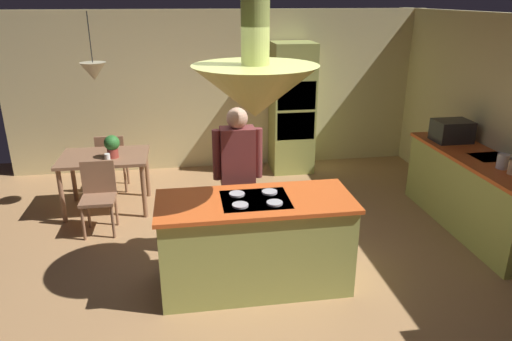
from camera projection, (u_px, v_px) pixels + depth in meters
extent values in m
plane|color=#AD7F51|center=(252.00, 273.00, 4.93)|extent=(8.16, 8.16, 0.00)
cube|color=beige|center=(221.00, 91.00, 7.68)|extent=(6.80, 0.10, 2.55)
cube|color=#A8B259|center=(255.00, 245.00, 4.59)|extent=(1.82, 0.73, 0.90)
cube|color=#E05B23|center=(255.00, 201.00, 4.42)|extent=(1.88, 0.79, 0.04)
cube|color=black|center=(255.00, 200.00, 4.42)|extent=(0.64, 0.52, 0.01)
cylinder|color=#B2B2B7|center=(240.00, 205.00, 4.27)|extent=(0.15, 0.15, 0.02)
cylinder|color=#B2B2B7|center=(275.00, 203.00, 4.32)|extent=(0.15, 0.15, 0.02)
cylinder|color=#B2B2B7|center=(237.00, 194.00, 4.51)|extent=(0.15, 0.15, 0.02)
cylinder|color=#B2B2B7|center=(270.00, 192.00, 4.56)|extent=(0.15, 0.15, 0.02)
cube|color=#A8B259|center=(474.00, 195.00, 5.74)|extent=(0.62, 2.25, 0.90)
cube|color=#E05B23|center=(481.00, 159.00, 5.57)|extent=(0.66, 2.29, 0.04)
cube|color=#B2B2B7|center=(492.00, 163.00, 5.62)|extent=(0.48, 0.36, 0.16)
cube|color=#A8B259|center=(292.00, 108.00, 7.55)|extent=(0.66, 0.62, 2.07)
cube|color=black|center=(297.00, 96.00, 7.19)|extent=(0.60, 0.04, 0.44)
cube|color=black|center=(296.00, 126.00, 7.36)|extent=(0.60, 0.04, 0.44)
cube|color=#8D6145|center=(104.00, 157.00, 6.18)|extent=(1.13, 0.82, 0.04)
cylinder|color=#8D6145|center=(62.00, 196.00, 5.92)|extent=(0.06, 0.06, 0.72)
cylinder|color=#8D6145|center=(144.00, 192.00, 6.07)|extent=(0.06, 0.06, 0.72)
cylinder|color=#8D6145|center=(73.00, 177.00, 6.57)|extent=(0.06, 0.06, 0.72)
cylinder|color=#8D6145|center=(147.00, 173.00, 6.71)|extent=(0.06, 0.06, 0.72)
cylinder|color=tan|center=(230.00, 219.00, 5.19)|extent=(0.14, 0.14, 0.82)
cylinder|color=tan|center=(247.00, 218.00, 5.22)|extent=(0.14, 0.14, 0.82)
cube|color=brown|center=(238.00, 157.00, 4.95)|extent=(0.36, 0.22, 0.63)
cylinder|color=brown|center=(217.00, 155.00, 4.91)|extent=(0.09, 0.09, 0.54)
cylinder|color=brown|center=(258.00, 153.00, 4.97)|extent=(0.09, 0.09, 0.54)
sphere|color=tan|center=(237.00, 118.00, 4.80)|extent=(0.22, 0.22, 0.22)
cone|color=#A8B259|center=(255.00, 91.00, 4.06)|extent=(1.10, 1.10, 0.45)
cylinder|color=#A8B259|center=(255.00, 31.00, 3.88)|extent=(0.24, 0.24, 0.55)
cone|color=beige|center=(94.00, 71.00, 5.79)|extent=(0.32, 0.32, 0.22)
cylinder|color=black|center=(90.00, 37.00, 5.65)|extent=(0.01, 0.01, 0.60)
cube|color=#8D6145|center=(98.00, 200.00, 5.63)|extent=(0.40, 0.40, 0.04)
cube|color=#8D6145|center=(98.00, 177.00, 5.72)|extent=(0.40, 0.04, 0.42)
cylinder|color=#8D6145|center=(83.00, 224.00, 5.53)|extent=(0.04, 0.04, 0.43)
cylinder|color=#8D6145|center=(113.00, 222.00, 5.58)|extent=(0.04, 0.04, 0.43)
cylinder|color=#8D6145|center=(88.00, 211.00, 5.84)|extent=(0.04, 0.04, 0.43)
cylinder|color=#8D6145|center=(116.00, 210.00, 5.89)|extent=(0.04, 0.04, 0.43)
cube|color=#8D6145|center=(113.00, 161.00, 6.95)|extent=(0.40, 0.40, 0.04)
cube|color=#8D6145|center=(110.00, 151.00, 6.70)|extent=(0.40, 0.04, 0.42)
cylinder|color=#8D6145|center=(128.00, 171.00, 7.21)|extent=(0.04, 0.04, 0.43)
cylinder|color=#8D6145|center=(105.00, 172.00, 7.16)|extent=(0.04, 0.04, 0.43)
cylinder|color=#8D6145|center=(125.00, 179.00, 6.89)|extent=(0.04, 0.04, 0.43)
cylinder|color=#8D6145|center=(101.00, 180.00, 6.84)|extent=(0.04, 0.04, 0.43)
cylinder|color=#99382D|center=(113.00, 153.00, 6.09)|extent=(0.14, 0.14, 0.12)
sphere|color=#2D722D|center=(112.00, 143.00, 6.04)|extent=(0.20, 0.20, 0.20)
cylinder|color=white|center=(107.00, 157.00, 5.98)|extent=(0.07, 0.07, 0.09)
cylinder|color=silver|center=(503.00, 161.00, 5.18)|extent=(0.13, 0.13, 0.17)
cube|color=#232326|center=(452.00, 131.00, 6.14)|extent=(0.46, 0.36, 0.28)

